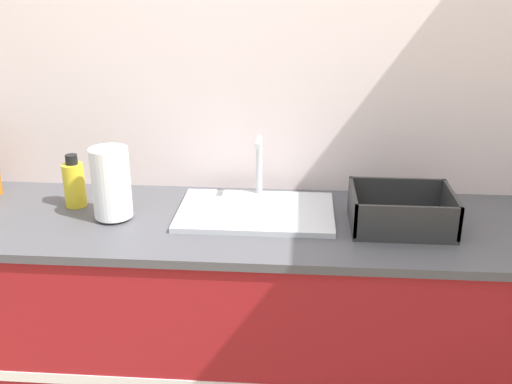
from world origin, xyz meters
TOP-DOWN VIEW (x-y plane):
  - wall_back at (0.00, 0.65)m, footprint 4.94×0.06m
  - counter_cabinet at (0.00, 0.31)m, footprint 2.56×0.65m
  - sink at (-0.01, 0.37)m, footprint 0.56×0.37m
  - paper_towel_roll at (-0.51, 0.29)m, footprint 0.13×0.13m
  - dish_rack at (0.49, 0.30)m, footprint 0.34×0.27m
  - bottle_yellow at (-0.69, 0.40)m, footprint 0.08×0.08m

SIDE VIEW (x-z plane):
  - counter_cabinet at x=0.00m, z-range 0.00..0.93m
  - sink at x=-0.01m, z-range 0.82..1.07m
  - dish_rack at x=0.49m, z-range 0.91..1.04m
  - bottle_yellow at x=-0.69m, z-range 0.92..1.12m
  - paper_towel_roll at x=-0.51m, z-range 0.93..1.19m
  - wall_back at x=0.00m, z-range 0.00..2.60m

